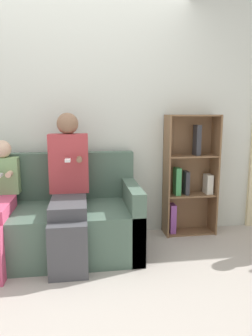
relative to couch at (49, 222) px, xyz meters
The scene contains 5 objects.
ground_plane 0.64m from the couch, 66.01° to the right, with size 14.00×14.00×0.00m, color #BCB2A8.
back_wall 1.09m from the couch, 63.07° to the left, with size 10.00×0.06×2.55m.
couch is the anchor object (origin of this frame).
adult_seated 0.44m from the couch, 22.28° to the right, with size 0.38×0.80×1.35m.
bookshelf 1.57m from the couch, 11.92° to the left, with size 0.57×0.25×1.33m.
Camera 1 is at (0.11, -2.31, 1.32)m, focal length 32.00 mm.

